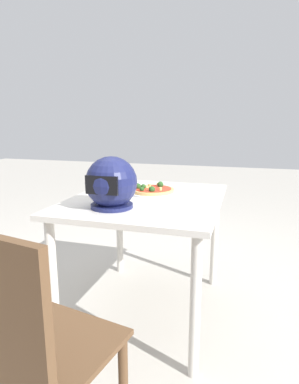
{
  "coord_description": "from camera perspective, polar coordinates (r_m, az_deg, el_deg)",
  "views": [
    {
      "loc": [
        -0.54,
        1.78,
        1.18
      ],
      "look_at": [
        0.0,
        -0.06,
        0.76
      ],
      "focal_mm": 30.19,
      "sensor_mm": 36.0,
      "label": 1
    }
  ],
  "objects": [
    {
      "name": "dining_table",
      "position": [
        1.94,
        -0.42,
        -3.6
      ],
      "size": [
        0.86,
        1.05,
        0.74
      ],
      "color": "beige",
      "rests_on": "ground"
    },
    {
      "name": "pizza_plate",
      "position": [
        2.02,
        0.4,
        -0.06
      ],
      "size": [
        0.3,
        0.3,
        0.01
      ],
      "primitive_type": "cylinder",
      "color": "white",
      "rests_on": "dining_table"
    },
    {
      "name": "chair_far",
      "position": [
        1.15,
        -20.45,
        -24.23
      ],
      "size": [
        0.47,
        0.47,
        0.9
      ],
      "color": "brown",
      "rests_on": "ground"
    },
    {
      "name": "ground_plane",
      "position": [
        2.21,
        -0.39,
        -20.01
      ],
      "size": [
        14.0,
        14.0,
        0.0
      ],
      "primitive_type": "plane",
      "color": "#B2ADA3"
    },
    {
      "name": "motorcycle_helmet",
      "position": [
        1.67,
        -6.77,
        1.51
      ],
      "size": [
        0.27,
        0.27,
        0.27
      ],
      "color": "#191E4C",
      "rests_on": "dining_table"
    },
    {
      "name": "pizza",
      "position": [
        2.01,
        0.33,
        0.47
      ],
      "size": [
        0.27,
        0.27,
        0.05
      ],
      "color": "tan",
      "rests_on": "pizza_plate"
    }
  ]
}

